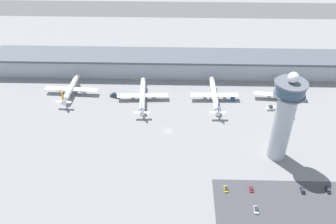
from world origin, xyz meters
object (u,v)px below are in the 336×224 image
(car_silver_sedan, at_px, (328,190))
(service_truck_catering, at_px, (271,108))
(airplane_gate_bravo, at_px, (143,96))
(car_black_suv, at_px, (226,189))
(control_tower, at_px, (285,115))
(service_truck_fuel, at_px, (232,98))
(car_white_wagon, at_px, (256,210))
(airplane_gate_alpha, at_px, (71,89))
(airplane_gate_delta, at_px, (280,95))
(car_maroon_suv, at_px, (251,189))
(service_truck_baggage, at_px, (115,96))
(car_grey_coupe, at_px, (303,190))
(airplane_gate_charlie, at_px, (214,95))

(car_silver_sedan, bearing_deg, service_truck_catering, 102.27)
(airplane_gate_bravo, height_order, car_black_suv, airplane_gate_bravo)
(control_tower, distance_m, service_truck_catering, 51.78)
(service_truck_fuel, height_order, car_white_wagon, service_truck_fuel)
(airplane_gate_alpha, xyz_separation_m, airplane_gate_delta, (142.76, -2.83, -0.32))
(car_white_wagon, bearing_deg, car_silver_sedan, 19.41)
(control_tower, relative_size, car_black_suv, 12.44)
(car_black_suv, distance_m, car_white_wagon, 18.27)
(service_truck_fuel, height_order, car_maroon_suv, service_truck_fuel)
(service_truck_baggage, distance_m, car_black_suv, 106.29)
(control_tower, height_order, airplane_gate_delta, control_tower)
(control_tower, bearing_deg, car_black_suv, -138.96)
(control_tower, xyz_separation_m, car_white_wagon, (-17.17, -39.08, -27.28))
(service_truck_catering, height_order, service_truck_fuel, service_truck_fuel)
(car_maroon_suv, bearing_deg, service_truck_fuel, 90.28)
(service_truck_fuel, height_order, car_silver_sedan, service_truck_fuel)
(airplane_gate_delta, distance_m, service_truck_baggage, 112.22)
(service_truck_fuel, relative_size, car_white_wagon, 1.28)
(car_black_suv, bearing_deg, car_grey_coupe, 0.13)
(control_tower, height_order, service_truck_baggage, control_tower)
(service_truck_catering, bearing_deg, airplane_gate_bravo, 174.46)
(airplane_gate_charlie, bearing_deg, airplane_gate_bravo, -178.70)
(airplane_gate_alpha, height_order, airplane_gate_delta, airplane_gate_alpha)
(airplane_gate_alpha, bearing_deg, car_black_suv, -40.62)
(service_truck_baggage, height_order, car_grey_coupe, service_truck_baggage)
(control_tower, distance_m, car_silver_sedan, 43.03)
(car_silver_sedan, distance_m, car_black_suv, 51.48)
(control_tower, distance_m, car_grey_coupe, 38.83)
(airplane_gate_charlie, xyz_separation_m, service_truck_baggage, (-67.67, 2.29, -3.25))
(service_truck_catering, relative_size, service_truck_fuel, 1.29)
(airplane_gate_bravo, height_order, airplane_gate_delta, airplane_gate_delta)
(service_truck_fuel, xyz_separation_m, car_black_suv, (-12.36, -81.56, -0.48))
(car_maroon_suv, bearing_deg, airplane_gate_alpha, 142.92)
(service_truck_fuel, distance_m, car_silver_sedan, 89.74)
(car_maroon_suv, distance_m, car_white_wagon, 13.13)
(car_grey_coupe, relative_size, car_maroon_suv, 1.08)
(airplane_gate_delta, distance_m, car_grey_coupe, 81.81)
(car_grey_coupe, bearing_deg, service_truck_baggage, 142.50)
(airplane_gate_bravo, relative_size, car_black_suv, 9.64)
(service_truck_baggage, bearing_deg, car_maroon_suv, -45.26)
(car_silver_sedan, height_order, car_white_wagon, car_white_wagon)
(airplane_gate_alpha, bearing_deg, car_maroon_suv, -37.08)
(airplane_gate_alpha, relative_size, car_black_suv, 8.56)
(airplane_gate_alpha, xyz_separation_m, car_white_wagon, (111.58, -97.17, -3.62))
(control_tower, height_order, airplane_gate_charlie, control_tower)
(car_grey_coupe, xyz_separation_m, car_white_wagon, (-25.46, -12.81, 0.08))
(service_truck_fuel, xyz_separation_m, car_white_wagon, (0.74, -94.28, -0.45))
(airplane_gate_alpha, bearing_deg, service_truck_baggage, -4.98)
(car_silver_sedan, bearing_deg, car_maroon_suv, -179.41)
(airplane_gate_bravo, relative_size, airplane_gate_charlie, 0.98)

